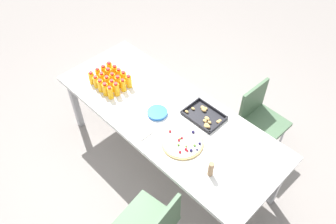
{
  "coord_description": "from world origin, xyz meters",
  "views": [
    {
      "loc": [
        1.49,
        -1.46,
        2.99
      ],
      "look_at": [
        0.01,
        0.01,
        0.75
      ],
      "focal_mm": 35.74,
      "sensor_mm": 36.0,
      "label": 1
    }
  ],
  "objects_px": {
    "chair_far_right": "(260,117)",
    "juice_bottle_15": "(110,68)",
    "juice_bottle_13": "(118,82)",
    "party_table": "(167,117)",
    "juice_bottle_10": "(104,71)",
    "juice_bottle_14": "(123,85)",
    "juice_bottle_8": "(112,86)",
    "plate_stack": "(157,113)",
    "fruit_pizza": "(183,142)",
    "juice_bottle_3": "(105,89)",
    "juice_bottle_6": "(102,78)",
    "juice_bottle_5": "(98,74)",
    "juice_bottle_19": "(129,81)",
    "juice_bottle_7": "(107,82)",
    "juice_bottle_2": "(101,86)",
    "juice_bottle_4": "(110,93)",
    "snack_tray": "(204,116)",
    "juice_bottle_18": "(124,78)",
    "napkin_stack": "(142,131)",
    "juice_bottle_11": "(109,74)",
    "juice_bottle_17": "(119,75)",
    "chair_near_right": "(152,224)",
    "juice_bottle_12": "(113,79)",
    "cardboard_tube": "(211,169)",
    "juice_bottle_16": "(115,71)",
    "juice_bottle_1": "(96,82)",
    "juice_bottle_9": "(116,89)",
    "juice_bottle_0": "(92,78)"
  },
  "relations": [
    {
      "from": "juice_bottle_7",
      "to": "juice_bottle_2",
      "type": "bearing_deg",
      "value": -87.44
    },
    {
      "from": "juice_bottle_7",
      "to": "juice_bottle_10",
      "type": "bearing_deg",
      "value": 154.44
    },
    {
      "from": "chair_near_right",
      "to": "juice_bottle_10",
      "type": "distance_m",
      "value": 1.6
    },
    {
      "from": "juice_bottle_6",
      "to": "napkin_stack",
      "type": "bearing_deg",
      "value": -10.54
    },
    {
      "from": "chair_far_right",
      "to": "fruit_pizza",
      "type": "relative_size",
      "value": 2.31
    },
    {
      "from": "juice_bottle_5",
      "to": "juice_bottle_0",
      "type": "bearing_deg",
      "value": -90.0
    },
    {
      "from": "juice_bottle_4",
      "to": "napkin_stack",
      "type": "bearing_deg",
      "value": -7.06
    },
    {
      "from": "juice_bottle_10",
      "to": "juice_bottle_14",
      "type": "xyz_separation_m",
      "value": [
        0.3,
        0.0,
        0.0
      ]
    },
    {
      "from": "juice_bottle_13",
      "to": "party_table",
      "type": "bearing_deg",
      "value": 8.48
    },
    {
      "from": "juice_bottle_6",
      "to": "juice_bottle_8",
      "type": "height_order",
      "value": "juice_bottle_8"
    },
    {
      "from": "chair_far_right",
      "to": "juice_bottle_5",
      "type": "relative_size",
      "value": 5.9
    },
    {
      "from": "juice_bottle_14",
      "to": "juice_bottle_19",
      "type": "bearing_deg",
      "value": 92.06
    },
    {
      "from": "juice_bottle_8",
      "to": "plate_stack",
      "type": "distance_m",
      "value": 0.55
    },
    {
      "from": "juice_bottle_10",
      "to": "fruit_pizza",
      "type": "xyz_separation_m",
      "value": [
        1.16,
        -0.06,
        -0.05
      ]
    },
    {
      "from": "chair_near_right",
      "to": "juice_bottle_6",
      "type": "distance_m",
      "value": 1.5
    },
    {
      "from": "snack_tray",
      "to": "juice_bottle_18",
      "type": "bearing_deg",
      "value": -165.73
    },
    {
      "from": "juice_bottle_12",
      "to": "chair_far_right",
      "type": "bearing_deg",
      "value": 36.02
    },
    {
      "from": "fruit_pizza",
      "to": "cardboard_tube",
      "type": "distance_m",
      "value": 0.37
    },
    {
      "from": "juice_bottle_19",
      "to": "plate_stack",
      "type": "distance_m",
      "value": 0.47
    },
    {
      "from": "juice_bottle_16",
      "to": "cardboard_tube",
      "type": "bearing_deg",
      "value": -8.19
    },
    {
      "from": "juice_bottle_2",
      "to": "juice_bottle_4",
      "type": "distance_m",
      "value": 0.14
    },
    {
      "from": "juice_bottle_16",
      "to": "juice_bottle_17",
      "type": "relative_size",
      "value": 1.02
    },
    {
      "from": "juice_bottle_4",
      "to": "juice_bottle_5",
      "type": "distance_m",
      "value": 0.31
    },
    {
      "from": "juice_bottle_2",
      "to": "juice_bottle_13",
      "type": "height_order",
      "value": "juice_bottle_2"
    },
    {
      "from": "plate_stack",
      "to": "juice_bottle_4",
      "type": "bearing_deg",
      "value": -159.73
    },
    {
      "from": "juice_bottle_4",
      "to": "plate_stack",
      "type": "xyz_separation_m",
      "value": [
        0.47,
        0.17,
        -0.05
      ]
    },
    {
      "from": "juice_bottle_7",
      "to": "juice_bottle_18",
      "type": "height_order",
      "value": "juice_bottle_18"
    },
    {
      "from": "juice_bottle_2",
      "to": "cardboard_tube",
      "type": "distance_m",
      "value": 1.37
    },
    {
      "from": "juice_bottle_8",
      "to": "party_table",
      "type": "bearing_deg",
      "value": 15.33
    },
    {
      "from": "juice_bottle_11",
      "to": "juice_bottle_17",
      "type": "bearing_deg",
      "value": 44.56
    },
    {
      "from": "juice_bottle_9",
      "to": "juice_bottle_11",
      "type": "bearing_deg",
      "value": 159.98
    },
    {
      "from": "juice_bottle_11",
      "to": "cardboard_tube",
      "type": "distance_m",
      "value": 1.46
    },
    {
      "from": "juice_bottle_18",
      "to": "chair_far_right",
      "type": "bearing_deg",
      "value": 35.02
    },
    {
      "from": "chair_far_right",
      "to": "juice_bottle_15",
      "type": "relative_size",
      "value": 6.05
    },
    {
      "from": "juice_bottle_4",
      "to": "party_table",
      "type": "bearing_deg",
      "value": 24.86
    },
    {
      "from": "juice_bottle_11",
      "to": "cardboard_tube",
      "type": "relative_size",
      "value": 1.0
    },
    {
      "from": "juice_bottle_15",
      "to": "juice_bottle_18",
      "type": "distance_m",
      "value": 0.23
    },
    {
      "from": "juice_bottle_2",
      "to": "juice_bottle_18",
      "type": "distance_m",
      "value": 0.24
    },
    {
      "from": "chair_near_right",
      "to": "juice_bottle_5",
      "type": "relative_size",
      "value": 5.9
    },
    {
      "from": "juice_bottle_10",
      "to": "juice_bottle_11",
      "type": "distance_m",
      "value": 0.07
    },
    {
      "from": "juice_bottle_1",
      "to": "juice_bottle_3",
      "type": "distance_m",
      "value": 0.16
    },
    {
      "from": "juice_bottle_9",
      "to": "juice_bottle_11",
      "type": "height_order",
      "value": "juice_bottle_9"
    },
    {
      "from": "snack_tray",
      "to": "juice_bottle_14",
      "type": "bearing_deg",
      "value": -159.42
    },
    {
      "from": "juice_bottle_3",
      "to": "juice_bottle_6",
      "type": "distance_m",
      "value": 0.18
    },
    {
      "from": "juice_bottle_5",
      "to": "juice_bottle_19",
      "type": "distance_m",
      "value": 0.34
    },
    {
      "from": "juice_bottle_1",
      "to": "juice_bottle_11",
      "type": "relative_size",
      "value": 0.96
    },
    {
      "from": "chair_far_right",
      "to": "snack_tray",
      "type": "height_order",
      "value": "chair_far_right"
    },
    {
      "from": "juice_bottle_8",
      "to": "juice_bottle_12",
      "type": "relative_size",
      "value": 1.03
    },
    {
      "from": "juice_bottle_17",
      "to": "plate_stack",
      "type": "distance_m",
      "value": 0.62
    },
    {
      "from": "juice_bottle_10",
      "to": "party_table",
      "type": "bearing_deg",
      "value": 6.26
    }
  ]
}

